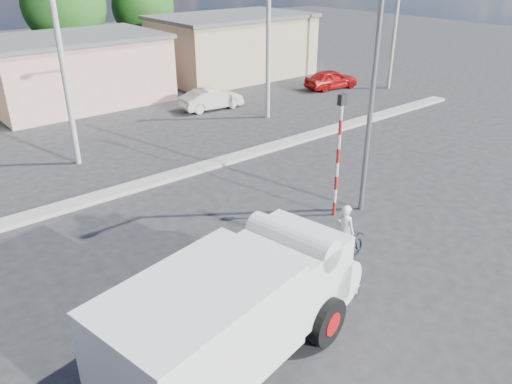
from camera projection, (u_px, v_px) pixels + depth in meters
ground_plane at (297, 265)px, 14.89m from camera, size 120.00×120.00×0.00m
median at (163, 178)px, 20.46m from camera, size 40.00×0.80×0.16m
truck at (242, 306)px, 10.78m from camera, size 6.91×3.64×2.72m
bicycle at (343, 250)px, 14.71m from camera, size 1.91×0.81×0.98m
cyclist at (344, 240)px, 14.56m from camera, size 0.45×0.64×1.68m
car_cream at (212, 99)px, 29.67m from camera, size 3.88×1.68×1.24m
car_red at (331, 79)px, 34.25m from camera, size 4.00×2.07×1.30m
traffic_pole at (339, 146)px, 16.64m from camera, size 0.28×0.18×4.36m
streetlight at (371, 73)px, 15.95m from camera, size 2.34×0.22×9.00m
building_row at (61, 69)px, 30.01m from camera, size 37.80×7.30×4.44m
utility_poles at (175, 56)px, 23.40m from camera, size 35.40×0.24×8.00m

